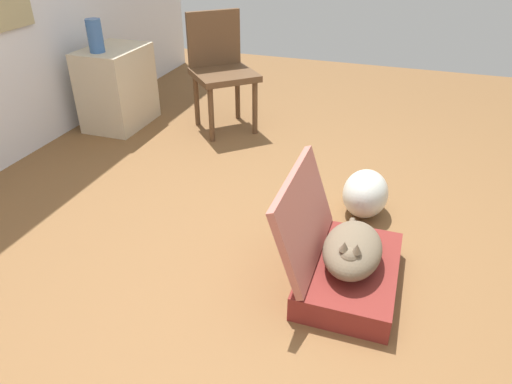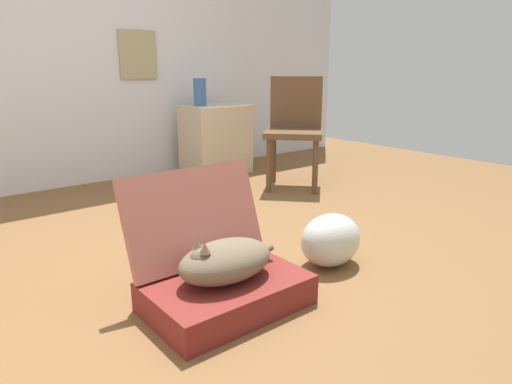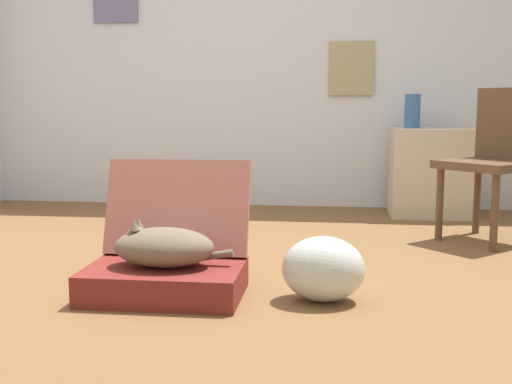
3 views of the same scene
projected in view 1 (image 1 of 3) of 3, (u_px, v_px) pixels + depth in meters
The scene contains 8 objects.
ground_plane at pixel (286, 243), 2.68m from camera, with size 7.68×7.68×0.00m, color brown.
suitcase_base at pixel (349, 274), 2.36m from camera, with size 0.68×0.45×0.13m, color maroon.
suitcase_lid at pixel (304, 217), 2.28m from camera, with size 0.68×0.45×0.04m, color #B26356.
cat at pixel (352, 250), 2.27m from camera, with size 0.52×0.28×0.21m.
plastic_bag_white at pixel (365, 193), 2.89m from camera, with size 0.36×0.27×0.28m, color silver.
side_table at pixel (117, 87), 4.03m from camera, with size 0.60×0.43×0.66m, color beige.
vase_tall at pixel (95, 36), 3.68m from camera, with size 0.12×0.12×0.25m, color #38609E.
chair at pixel (221, 67), 3.89m from camera, with size 0.67×0.67×0.94m.
Camera 1 is at (-2.10, -0.53, 1.62)m, focal length 33.18 mm.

